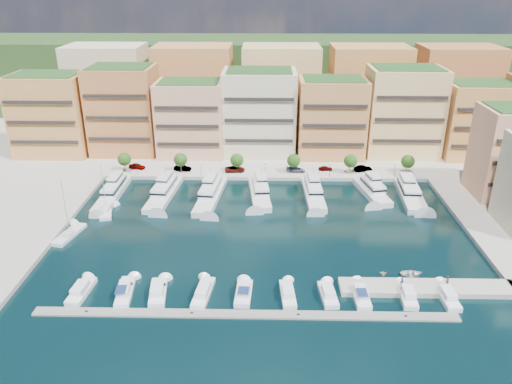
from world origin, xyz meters
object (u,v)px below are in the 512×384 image
tree_2 (237,160)px  cruiser_1 (125,292)px  cruiser_0 (81,291)px  sailboat_2 (106,213)px  yacht_0 (113,192)px  cruiser_2 (158,292)px  yacht_1 (164,192)px  cruiser_9 (447,296)px  tree_0 (124,159)px  tree_1 (180,160)px  cruiser_7 (360,295)px  tender_1 (383,273)px  cruiser_5 (288,294)px  lamppost_2 (265,166)px  sailboat_1 (69,235)px  lamppost_3 (330,167)px  tree_3 (294,161)px  car_1 (183,168)px  lamppost_1 (201,166)px  yacht_3 (259,191)px  yacht_2 (211,193)px  car_2 (235,169)px  cruiser_8 (407,296)px  lamppost_0 (137,165)px  person_1 (447,280)px  yacht_6 (410,193)px  cruiser_4 (244,294)px  lamppost_4 (395,167)px  tender_2 (412,274)px  cruiser_3 (203,293)px  car_5 (363,169)px  person_0 (402,281)px  car_3 (296,169)px  yacht_5 (372,190)px  tree_5 (408,162)px  yacht_4 (313,192)px  car_0 (137,166)px  tree_4 (351,161)px

tree_2 → cruiser_1: 60.64m
cruiser_0 → sailboat_2: (-5.43, 32.66, -0.23)m
yacht_0 → cruiser_2: bearing=-64.6°
yacht_1 → cruiser_9: (58.66, -43.56, -0.54)m
tree_0 → tree_2: bearing=0.0°
tree_1 → cruiser_7: tree_1 is taller
tender_1 → cruiser_5: bearing=122.5°
tree_2 → lamppost_2: bearing=-16.0°
cruiser_1 → sailboat_1: 28.00m
lamppost_3 → cruiser_9: bearing=-75.3°
tree_3 → car_1: tree_3 is taller
lamppost_1 → yacht_3: 20.25m
yacht_2 → sailboat_1: size_ratio=1.78×
car_2 → cruiser_8: bearing=-153.8°
lamppost_0 → yacht_0: yacht_0 is taller
car_2 → person_1: person_1 is taller
lamppost_3 → yacht_1: 45.81m
yacht_6 → cruiser_4: bearing=-132.7°
cruiser_9 → lamppost_4: bearing=86.5°
sailboat_2 → tender_2: sailboat_2 is taller
lamppost_0 → yacht_0: bearing=-105.3°
cruiser_3 → car_5: (38.78, 59.88, 1.30)m
tree_0 → tender_2: (68.33, -50.66, -4.30)m
person_0 → tender_2: bearing=-65.3°
tree_1 → cruiser_2: size_ratio=0.66×
cruiser_7 → car_3: bearing=98.3°
person_1 → yacht_5: bearing=-112.9°
yacht_3 → tree_3: bearing=55.3°
yacht_2 → cruiser_3: 43.13m
cruiser_1 → person_1: 58.18m
tree_5 → car_1: 63.86m
cruiser_4 → yacht_4: bearing=70.1°
cruiser_9 → car_0: (-69.81, 60.50, 1.25)m
tree_5 → cruiser_2: size_ratio=0.66×
yacht_5 → car_1: (-51.76, 13.34, 0.60)m
yacht_4 → tender_2: 40.04m
yacht_6 → cruiser_8: (-11.80, -44.31, -0.66)m
lamppost_2 → yacht_6: bearing=-17.0°
tree_4 → car_5: bearing=23.6°
tree_1 → tender_1: bearing=-47.0°
person_1 → tender_2: bearing=-72.5°
cruiser_5 → cruiser_8: bearing=0.0°
lamppost_2 → cruiser_0: lamppost_2 is taller
yacht_6 → cruiser_0: yacht_6 is taller
lamppost_2 → cruiser_1: size_ratio=0.45×
car_3 → tree_2: bearing=99.2°
yacht_6 → car_3: bearing=153.0°
sailboat_1 → person_1: size_ratio=6.66×
tree_5 → sailboat_2: 82.34m
yacht_3 → cruiser_0: bearing=-125.2°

